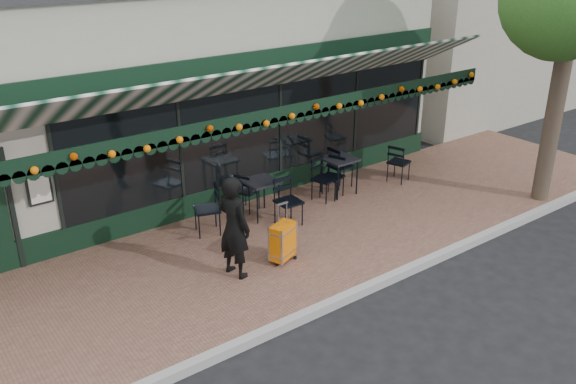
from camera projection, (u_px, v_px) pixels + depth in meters
ground at (353, 295)px, 10.11m from camera, size 80.00×80.00×0.00m
sidewalk at (282, 245)px, 11.55m from camera, size 18.00×4.00×0.15m
curb at (357, 293)px, 10.02m from camera, size 18.00×0.16×0.15m
restaurant_building at (142, 76)px, 14.97m from camera, size 12.00×9.60×4.50m
neighbor_building_right at (472, 24)px, 22.18m from camera, size 12.00×8.00×4.80m
woman at (234, 227)px, 10.08m from camera, size 0.57×0.73×1.79m
suitcase at (283, 242)px, 10.71m from camera, size 0.55×0.43×1.11m
cafe_table_a at (339, 162)px, 13.35m from camera, size 0.67×0.67×0.83m
cafe_table_b at (261, 184)px, 12.28m from camera, size 0.63×0.63×0.78m
chair_a_left at (332, 178)px, 13.27m from camera, size 0.59×0.59×0.91m
chair_a_right at (340, 166)px, 13.83m from camera, size 0.48×0.48×0.95m
chair_a_front at (324, 179)px, 13.13m from camera, size 0.57×0.57×0.93m
chair_a_extra at (399, 163)px, 14.13m from camera, size 0.57×0.57×0.91m
chair_b_left at (207, 210)px, 11.66m from camera, size 0.62×0.62×0.98m
chair_b_right at (247, 191)px, 12.65m from camera, size 0.55×0.55×0.85m
chair_b_front at (289, 202)px, 12.00m from camera, size 0.50×0.50×0.96m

